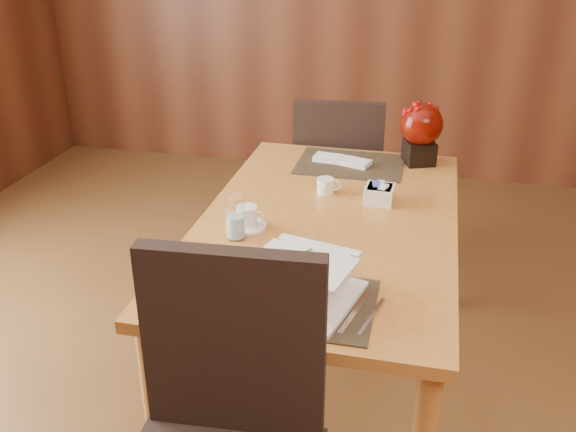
% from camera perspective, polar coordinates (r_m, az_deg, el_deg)
% --- Properties ---
extents(dining_table, '(0.90, 1.50, 0.75)m').
position_cam_1_polar(dining_table, '(2.33, 3.52, -2.42)').
color(dining_table, '#C37E36').
rests_on(dining_table, ground).
extents(placemat_near, '(0.45, 0.33, 0.01)m').
position_cam_1_polar(placemat_near, '(1.82, 0.56, -7.62)').
color(placemat_near, black).
rests_on(placemat_near, dining_table).
extents(placemat_far, '(0.45, 0.33, 0.01)m').
position_cam_1_polar(placemat_far, '(2.79, 5.54, 4.61)').
color(placemat_far, black).
rests_on(placemat_far, dining_table).
extents(soup_setting, '(0.36, 0.36, 0.12)m').
position_cam_1_polar(soup_setting, '(1.80, 1.16, -5.84)').
color(soup_setting, white).
rests_on(soup_setting, dining_table).
extents(coffee_cup, '(0.14, 0.14, 0.08)m').
position_cam_1_polar(coffee_cup, '(2.22, -3.68, -0.21)').
color(coffee_cup, white).
rests_on(coffee_cup, dining_table).
extents(water_glass, '(0.09, 0.09, 0.15)m').
position_cam_1_polar(water_glass, '(2.13, -4.69, -0.13)').
color(water_glass, white).
rests_on(water_glass, dining_table).
extents(creamer_jug, '(0.10, 0.10, 0.06)m').
position_cam_1_polar(creamer_jug, '(2.49, 3.34, 2.70)').
color(creamer_jug, white).
rests_on(creamer_jug, dining_table).
extents(sugar_caddy, '(0.11, 0.11, 0.06)m').
position_cam_1_polar(sugar_caddy, '(2.43, 8.13, 1.93)').
color(sugar_caddy, white).
rests_on(sugar_caddy, dining_table).
extents(berry_decor, '(0.18, 0.18, 0.27)m').
position_cam_1_polar(berry_decor, '(2.80, 11.75, 7.50)').
color(berry_decor, black).
rests_on(berry_decor, dining_table).
extents(napkins_far, '(0.26, 0.14, 0.02)m').
position_cam_1_polar(napkins_far, '(2.79, 4.97, 4.93)').
color(napkins_far, white).
rests_on(napkins_far, dining_table).
extents(bread_plate, '(0.16, 0.16, 0.01)m').
position_cam_1_polar(bread_plate, '(1.81, -10.70, -8.17)').
color(bread_plate, white).
rests_on(bread_plate, dining_table).
extents(far_chair, '(0.48, 0.49, 0.95)m').
position_cam_1_polar(far_chair, '(3.22, 4.49, 3.49)').
color(far_chair, black).
rests_on(far_chair, ground).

